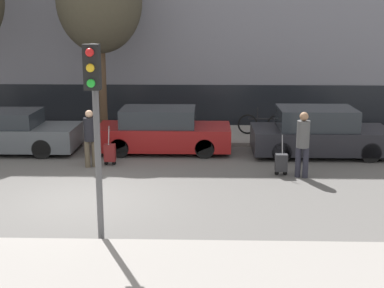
{
  "coord_description": "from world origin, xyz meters",
  "views": [
    {
      "loc": [
        2.93,
        -11.82,
        4.18
      ],
      "look_at": [
        2.53,
        1.8,
        0.95
      ],
      "focal_mm": 50.0,
      "sensor_mm": 36.0,
      "label": 1
    }
  ],
  "objects_px": {
    "trolley_left": "(110,153)",
    "trolley_right": "(281,163)",
    "parked_car_2": "(319,133)",
    "pedestrian_right": "(303,140)",
    "parked_bicycle": "(262,124)",
    "parked_car_1": "(162,131)",
    "pedestrian_left": "(90,135)",
    "traffic_light": "(94,104)",
    "bare_tree_down_street": "(99,1)",
    "parked_car_0": "(3,132)"
  },
  "relations": [
    {
      "from": "parked_car_2",
      "to": "trolley_right",
      "type": "bearing_deg",
      "value": -122.69
    },
    {
      "from": "traffic_light",
      "to": "bare_tree_down_street",
      "type": "relative_size",
      "value": 0.58
    },
    {
      "from": "trolley_left",
      "to": "parked_car_2",
      "type": "bearing_deg",
      "value": 12.36
    },
    {
      "from": "parked_car_2",
      "to": "parked_bicycle",
      "type": "distance_m",
      "value": 2.88
    },
    {
      "from": "parked_car_2",
      "to": "pedestrian_left",
      "type": "distance_m",
      "value": 6.99
    },
    {
      "from": "parked_car_2",
      "to": "trolley_left",
      "type": "height_order",
      "value": "parked_car_2"
    },
    {
      "from": "parked_bicycle",
      "to": "parked_car_2",
      "type": "bearing_deg",
      "value": -58.38
    },
    {
      "from": "pedestrian_left",
      "to": "parked_car_2",
      "type": "bearing_deg",
      "value": 171.17
    },
    {
      "from": "parked_car_2",
      "to": "parked_bicycle",
      "type": "relative_size",
      "value": 2.38
    },
    {
      "from": "trolley_left",
      "to": "trolley_right",
      "type": "distance_m",
      "value": 4.91
    },
    {
      "from": "trolley_left",
      "to": "traffic_light",
      "type": "height_order",
      "value": "traffic_light"
    },
    {
      "from": "trolley_right",
      "to": "parked_car_0",
      "type": "bearing_deg",
      "value": 164.35
    },
    {
      "from": "parked_bicycle",
      "to": "bare_tree_down_street",
      "type": "xyz_separation_m",
      "value": [
        -5.71,
        0.18,
        4.25
      ]
    },
    {
      "from": "parked_car_0",
      "to": "parked_car_2",
      "type": "relative_size",
      "value": 1.1
    },
    {
      "from": "trolley_left",
      "to": "parked_car_1",
      "type": "bearing_deg",
      "value": 49.9
    },
    {
      "from": "traffic_light",
      "to": "trolley_right",
      "type": "bearing_deg",
      "value": 48.38
    },
    {
      "from": "parked_car_0",
      "to": "parked_car_1",
      "type": "height_order",
      "value": "parked_car_1"
    },
    {
      "from": "parked_car_1",
      "to": "parked_car_2",
      "type": "bearing_deg",
      "value": -3.21
    },
    {
      "from": "traffic_light",
      "to": "bare_tree_down_street",
      "type": "height_order",
      "value": "bare_tree_down_street"
    },
    {
      "from": "parked_car_1",
      "to": "traffic_light",
      "type": "bearing_deg",
      "value": -94.91
    },
    {
      "from": "parked_car_0",
      "to": "parked_car_1",
      "type": "distance_m",
      "value": 5.08
    },
    {
      "from": "parked_car_0",
      "to": "bare_tree_down_street",
      "type": "bearing_deg",
      "value": 42.45
    },
    {
      "from": "parked_car_1",
      "to": "pedestrian_right",
      "type": "xyz_separation_m",
      "value": [
        3.96,
        -2.73,
        0.36
      ]
    },
    {
      "from": "parked_car_1",
      "to": "trolley_left",
      "type": "bearing_deg",
      "value": -130.1
    },
    {
      "from": "pedestrian_right",
      "to": "parked_car_2",
      "type": "bearing_deg",
      "value": 87.7
    },
    {
      "from": "parked_car_1",
      "to": "bare_tree_down_street",
      "type": "bearing_deg",
      "value": 134.63
    },
    {
      "from": "parked_bicycle",
      "to": "pedestrian_right",
      "type": "bearing_deg",
      "value": -83.4
    },
    {
      "from": "parked_car_1",
      "to": "pedestrian_left",
      "type": "relative_size",
      "value": 2.55
    },
    {
      "from": "parked_car_2",
      "to": "parked_car_1",
      "type": "bearing_deg",
      "value": 176.79
    },
    {
      "from": "parked_car_0",
      "to": "bare_tree_down_street",
      "type": "distance_m",
      "value": 5.55
    },
    {
      "from": "parked_bicycle",
      "to": "pedestrian_left",
      "type": "bearing_deg",
      "value": -142.73
    },
    {
      "from": "traffic_light",
      "to": "bare_tree_down_street",
      "type": "distance_m",
      "value": 9.83
    },
    {
      "from": "pedestrian_right",
      "to": "pedestrian_left",
      "type": "bearing_deg",
      "value": -169.76
    },
    {
      "from": "pedestrian_right",
      "to": "parked_bicycle",
      "type": "bearing_deg",
      "value": 115.27
    },
    {
      "from": "trolley_right",
      "to": "parked_bicycle",
      "type": "distance_m",
      "value": 4.72
    },
    {
      "from": "parked_car_2",
      "to": "trolley_left",
      "type": "relative_size",
      "value": 3.64
    },
    {
      "from": "bare_tree_down_street",
      "to": "parked_bicycle",
      "type": "bearing_deg",
      "value": -1.8
    },
    {
      "from": "parked_car_2",
      "to": "trolley_left",
      "type": "xyz_separation_m",
      "value": [
        -6.29,
        -1.38,
        -0.32
      ]
    },
    {
      "from": "parked_car_1",
      "to": "traffic_light",
      "type": "distance_m",
      "value": 7.41
    },
    {
      "from": "traffic_light",
      "to": "parked_bicycle",
      "type": "xyz_separation_m",
      "value": [
        4.0,
        9.28,
        -2.17
      ]
    },
    {
      "from": "trolley_left",
      "to": "trolley_right",
      "type": "xyz_separation_m",
      "value": [
        4.83,
        -0.9,
        -0.01
      ]
    },
    {
      "from": "parked_car_0",
      "to": "pedestrian_left",
      "type": "height_order",
      "value": "pedestrian_left"
    },
    {
      "from": "parked_car_0",
      "to": "pedestrian_left",
      "type": "xyz_separation_m",
      "value": [
        3.17,
        -1.69,
        0.31
      ]
    },
    {
      "from": "parked_car_0",
      "to": "traffic_light",
      "type": "relative_size",
      "value": 1.25
    },
    {
      "from": "parked_bicycle",
      "to": "trolley_right",
      "type": "bearing_deg",
      "value": -89.45
    },
    {
      "from": "pedestrian_left",
      "to": "parked_bicycle",
      "type": "relative_size",
      "value": 0.93
    },
    {
      "from": "trolley_left",
      "to": "traffic_light",
      "type": "bearing_deg",
      "value": -81.84
    },
    {
      "from": "bare_tree_down_street",
      "to": "trolley_left",
      "type": "bearing_deg",
      "value": -76.95
    },
    {
      "from": "pedestrian_right",
      "to": "bare_tree_down_street",
      "type": "relative_size",
      "value": 0.28
    },
    {
      "from": "trolley_left",
      "to": "bare_tree_down_street",
      "type": "height_order",
      "value": "bare_tree_down_street"
    }
  ]
}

